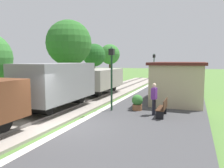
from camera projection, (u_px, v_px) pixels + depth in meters
ground_plane at (61, 132)px, 10.02m from camera, size 160.00×160.00×0.00m
platform_slab at (131, 138)px, 8.90m from camera, size 6.00×60.00×0.25m
platform_edge_stripe at (69, 127)px, 9.86m from camera, size 0.36×60.00×0.01m
track_ballast at (19, 125)px, 10.84m from camera, size 3.80×60.00×0.12m
rail_near at (31, 124)px, 10.58m from camera, size 0.07×60.00×0.14m
rail_far at (7, 121)px, 11.08m from camera, size 0.07×60.00×0.14m
freight_train at (57, 88)px, 13.74m from camera, size 2.50×19.40×2.72m
station_hut at (178, 82)px, 15.90m from camera, size 3.50×5.80×2.78m
bench_near_hut at (163, 108)px, 11.67m from camera, size 0.42×1.50×0.91m
person_waiting at (154, 98)px, 11.96m from camera, size 0.28×0.41×1.71m
potted_planter at (137, 102)px, 13.18m from camera, size 0.64×0.64×0.92m
lamp_post_near at (112, 67)px, 12.88m from camera, size 0.28×0.28×3.70m
lamp_post_far at (154, 63)px, 25.92m from camera, size 0.28×0.28×3.70m
tree_trackside_far at (69, 43)px, 22.57m from camera, size 4.56×4.56×7.17m
tree_field_left at (94, 55)px, 29.57m from camera, size 3.00×3.00×5.33m
tree_field_distant at (110, 54)px, 35.54m from camera, size 3.15×3.15×5.68m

